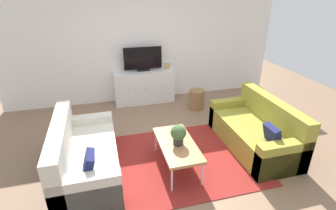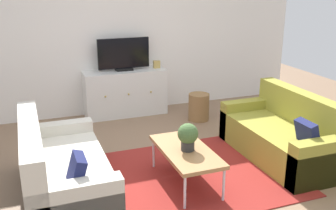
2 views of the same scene
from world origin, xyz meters
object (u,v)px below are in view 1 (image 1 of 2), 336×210
object	(u,v)px
couch_right_side	(257,132)
coffee_table	(177,145)
couch_left_side	(81,158)
potted_plant	(178,134)
tv_console	(144,86)
flat_screen_tv	(143,59)
mantel_clock	(167,66)
wicker_basket	(196,99)

from	to	relation	value
couch_right_side	coffee_table	distance (m)	1.51
couch_left_side	potted_plant	world-z (taller)	couch_left_side
potted_plant	tv_console	xyz separation A→B (m)	(-0.04, 2.59, -0.21)
flat_screen_tv	mantel_clock	xyz separation A→B (m)	(0.57, -0.02, -0.20)
coffee_table	wicker_basket	xyz separation A→B (m)	(1.03, 1.88, -0.17)
potted_plant	mantel_clock	world-z (taller)	mantel_clock
potted_plant	coffee_table	bearing A→B (deg)	107.98
couch_left_side	potted_plant	size ratio (longest dim) A/B	5.58
potted_plant	tv_console	distance (m)	2.60
coffee_table	tv_console	distance (m)	2.56
couch_left_side	tv_console	distance (m)	2.73
couch_right_side	potted_plant	world-z (taller)	couch_right_side
tv_console	flat_screen_tv	world-z (taller)	flat_screen_tv
tv_console	mantel_clock	distance (m)	0.72
tv_console	wicker_basket	size ratio (longest dim) A/B	3.12
couch_left_side	wicker_basket	distance (m)	2.94
flat_screen_tv	couch_left_side	bearing A→B (deg)	-119.40
coffee_table	wicker_basket	size ratio (longest dim) A/B	2.42
potted_plant	tv_console	bearing A→B (deg)	90.88
tv_console	flat_screen_tv	bearing A→B (deg)	90.00
tv_console	flat_screen_tv	distance (m)	0.65
potted_plant	flat_screen_tv	xyz separation A→B (m)	(-0.04, 2.61, 0.44)
couch_right_side	mantel_clock	bearing A→B (deg)	111.88
couch_left_side	coffee_table	world-z (taller)	couch_left_side
couch_right_side	flat_screen_tv	xyz separation A→B (m)	(-1.52, 2.39, 0.75)
couch_left_side	flat_screen_tv	xyz separation A→B (m)	(1.35, 2.39, 0.75)
potted_plant	flat_screen_tv	size ratio (longest dim) A/B	0.36
mantel_clock	wicker_basket	bearing A→B (deg)	-54.35
flat_screen_tv	mantel_clock	bearing A→B (deg)	-2.02
flat_screen_tv	wicker_basket	world-z (taller)	flat_screen_tv
couch_left_side	potted_plant	xyz separation A→B (m)	(1.39, -0.21, 0.31)
wicker_basket	tv_console	bearing A→B (deg)	147.10
couch_right_side	tv_console	distance (m)	2.82
potted_plant	tv_console	world-z (taller)	tv_console
couch_right_side	wicker_basket	xyz separation A→B (m)	(-0.46, 1.69, -0.06)
tv_console	mantel_clock	xyz separation A→B (m)	(0.57, 0.00, 0.45)
coffee_table	potted_plant	size ratio (longest dim) A/B	3.43
tv_console	mantel_clock	bearing A→B (deg)	0.00
coffee_table	potted_plant	bearing A→B (deg)	-72.02
coffee_table	flat_screen_tv	world-z (taller)	flat_screen_tv
flat_screen_tv	wicker_basket	bearing A→B (deg)	-33.66
couch_left_side	coffee_table	size ratio (longest dim) A/B	1.63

